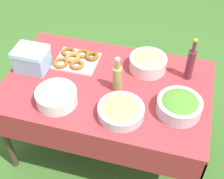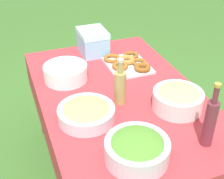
# 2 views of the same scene
# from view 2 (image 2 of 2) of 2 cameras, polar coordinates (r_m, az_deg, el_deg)

# --- Properties ---
(ground_plane) EXTENTS (14.00, 14.00, 0.00)m
(ground_plane) POSITION_cam_2_polar(r_m,az_deg,el_deg) (2.27, 1.18, -15.61)
(ground_plane) COLOR #3D6B28
(picnic_table) EXTENTS (1.43, 0.91, 0.70)m
(picnic_table) POSITION_cam_2_polar(r_m,az_deg,el_deg) (1.86, 1.39, -2.99)
(picnic_table) COLOR #B73338
(picnic_table) RESTS_ON ground_plane
(salad_bowl) EXTENTS (0.28, 0.28, 0.12)m
(salad_bowl) POSITION_cam_2_polar(r_m,az_deg,el_deg) (1.36, 4.60, -10.67)
(salad_bowl) COLOR silver
(salad_bowl) RESTS_ON picnic_table
(pasta_bowl) EXTENTS (0.27, 0.27, 0.12)m
(pasta_bowl) POSITION_cam_2_polar(r_m,az_deg,el_deg) (1.69, 11.95, -1.57)
(pasta_bowl) COLOR silver
(pasta_bowl) RESTS_ON picnic_table
(donut_platter) EXTENTS (0.33, 0.29, 0.05)m
(donut_platter) POSITION_cam_2_polar(r_m,az_deg,el_deg) (2.08, 2.90, 4.84)
(donut_platter) COLOR silver
(donut_platter) RESTS_ON picnic_table
(plate_stack) EXTENTS (0.27, 0.27, 0.10)m
(plate_stack) POSITION_cam_2_polar(r_m,az_deg,el_deg) (1.94, -8.47, 3.07)
(plate_stack) COLOR white
(plate_stack) RESTS_ON picnic_table
(olive_oil_bottle) EXTENTS (0.07, 0.07, 0.27)m
(olive_oil_bottle) POSITION_cam_2_polar(r_m,az_deg,el_deg) (1.67, 1.51, 0.64)
(olive_oil_bottle) COLOR #998E4C
(olive_oil_bottle) RESTS_ON picnic_table
(wine_bottle) EXTENTS (0.06, 0.06, 0.33)m
(wine_bottle) POSITION_cam_2_polar(r_m,az_deg,el_deg) (1.45, 17.47, -5.60)
(wine_bottle) COLOR maroon
(wine_bottle) RESTS_ON picnic_table
(bread_bowl) EXTENTS (0.29, 0.29, 0.09)m
(bread_bowl) POSITION_cam_2_polar(r_m,az_deg,el_deg) (1.59, -4.73, -4.19)
(bread_bowl) COLOR silver
(bread_bowl) RESTS_ON picnic_table
(cooler_box) EXTENTS (0.23, 0.18, 0.17)m
(cooler_box) POSITION_cam_2_polar(r_m,az_deg,el_deg) (2.24, -3.52, 8.73)
(cooler_box) COLOR #8CC6E5
(cooler_box) RESTS_ON picnic_table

